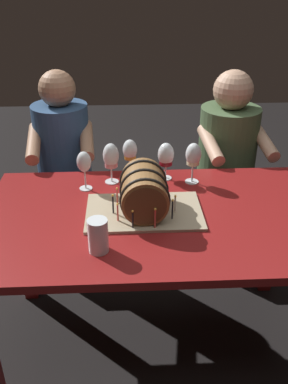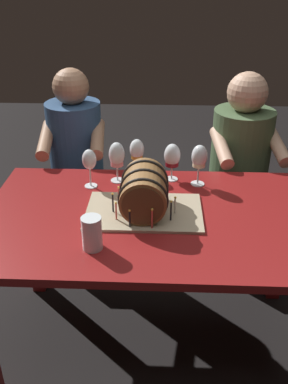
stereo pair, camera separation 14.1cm
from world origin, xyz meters
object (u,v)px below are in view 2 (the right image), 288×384
beer_pint (92,234)px  wine_glass_amber (137,151)px  wine_glass_rose (117,156)px  barrel_cake (144,194)px  person_seated_left (78,179)px  person_seated_right (237,180)px  dining_table (155,236)px  wine_glass_white (199,158)px  wine_glass_red (172,157)px  wine_glass_empty (89,161)px

beer_pint → wine_glass_amber: bearing=78.3°
wine_glass_rose → beer_pint: 0.55m
barrel_cake → wine_glass_rose: 0.33m
wine_glass_amber → person_seated_left: size_ratio=0.16×
person_seated_left → person_seated_right: bearing=0.0°
dining_table → wine_glass_white: size_ratio=7.30×
barrel_cake → wine_glass_red: size_ratio=2.64×
wine_glass_red → wine_glass_empty: 0.39m
wine_glass_red → beer_pint: wine_glass_red is taller
dining_table → wine_glass_empty: size_ratio=7.81×
barrel_cake → wine_glass_rose: bearing=115.8°
wine_glass_empty → dining_table: bearing=-38.4°
wine_glass_rose → person_seated_left: person_seated_left is taller
barrel_cake → wine_glass_rose: barrel_cake is taller
barrel_cake → wine_glass_amber: barrel_cake is taller
barrel_cake → person_seated_right: person_seated_right is taller
wine_glass_rose → beer_pint: (-0.04, -0.55, -0.07)m
wine_glass_amber → dining_table: bearing=-75.6°
dining_table → wine_glass_amber: size_ratio=7.79×
wine_glass_empty → person_seated_right: (0.78, 0.49, -0.33)m
wine_glass_rose → person_seated_left: bearing=123.6°
wine_glass_red → person_seated_right: 0.65m
wine_glass_amber → beer_pint: size_ratio=1.43×
beer_pint → person_seated_right: 1.23m
beer_pint → dining_table: bearing=47.0°
dining_table → wine_glass_rose: 0.43m
wine_glass_red → wine_glass_white: wine_glass_white is taller
dining_table → wine_glass_empty: (-0.31, 0.24, 0.24)m
wine_glass_amber → beer_pint: 0.64m
wine_glass_red → wine_glass_white: bearing=-20.2°
wine_glass_rose → wine_glass_white: bearing=-2.7°
person_seated_left → wine_glass_amber: bearing=-43.5°
wine_glass_empty → wine_glass_white: (0.50, 0.04, 0.00)m
beer_pint → person_seated_right: size_ratio=0.11×
barrel_cake → wine_glass_white: 0.37m
wine_glass_rose → barrel_cake: bearing=-64.2°
wine_glass_red → dining_table: bearing=-102.4°
barrel_cake → wine_glass_amber: size_ratio=2.60×
wine_glass_red → person_seated_right: bearing=45.1°
wine_glass_amber → barrel_cake: bearing=-82.1°
dining_table → wine_glass_empty: bearing=141.6°
wine_glass_empty → person_seated_left: (-0.17, 0.49, -0.35)m
wine_glass_rose → person_seated_right: bearing=33.0°
person_seated_left → person_seated_right: (0.95, 0.00, 0.01)m
wine_glass_white → wine_glass_empty: bearing=-175.1°
wine_glass_red → person_seated_left: (-0.55, 0.40, -0.33)m
wine_glass_empty → wine_glass_rose: wine_glass_rose is taller
wine_glass_red → beer_pint: 0.65m
person_seated_left → wine_glass_white: bearing=-33.7°
wine_glass_red → wine_glass_empty: wine_glass_empty is taller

